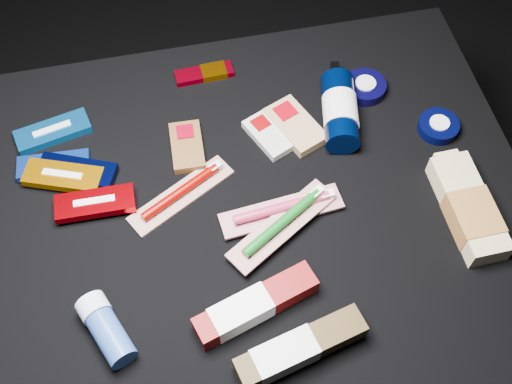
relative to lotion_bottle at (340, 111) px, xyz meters
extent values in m
plane|color=black|center=(-0.20, -0.14, -0.43)|extent=(3.00, 3.00, 0.00)
cube|color=black|center=(-0.20, -0.14, -0.23)|extent=(0.98, 0.78, 0.40)
cube|color=#0C5EAC|center=(-0.52, 0.08, -0.02)|extent=(0.14, 0.08, 0.02)
cube|color=beige|center=(-0.52, 0.08, -0.02)|extent=(0.07, 0.03, 0.02)
cube|color=#133DAC|center=(-0.52, 0.00, -0.02)|extent=(0.13, 0.05, 0.01)
cube|color=beige|center=(-0.52, 0.00, -0.02)|extent=(0.07, 0.02, 0.02)
cube|color=black|center=(-0.48, -0.02, -0.02)|extent=(0.15, 0.10, 0.02)
cube|color=beige|center=(-0.48, -0.02, -0.02)|extent=(0.07, 0.04, 0.02)
cube|color=#C87701|center=(-0.50, -0.03, -0.02)|extent=(0.14, 0.09, 0.02)
cube|color=silver|center=(-0.50, -0.03, -0.01)|extent=(0.07, 0.04, 0.02)
cube|color=#840005|center=(-0.45, -0.10, -0.01)|extent=(0.13, 0.05, 0.02)
cube|color=silver|center=(-0.45, -0.10, -0.01)|extent=(0.07, 0.01, 0.02)
cube|color=brown|center=(-0.28, -0.01, -0.02)|extent=(0.06, 0.11, 0.02)
cube|color=#6D0011|center=(-0.28, 0.02, -0.02)|extent=(0.03, 0.03, 0.02)
cube|color=#B9B8B1|center=(-0.13, -0.01, -0.02)|extent=(0.09, 0.11, 0.02)
cube|color=#670304|center=(-0.14, 0.01, -0.02)|extent=(0.04, 0.04, 0.02)
cube|color=tan|center=(-0.08, 0.00, -0.02)|extent=(0.11, 0.14, 0.02)
cube|color=#7E000C|center=(-0.09, 0.03, -0.02)|extent=(0.05, 0.05, 0.02)
cube|color=maroon|center=(-0.23, 0.16, -0.03)|extent=(0.11, 0.04, 0.01)
cube|color=#955203|center=(-0.21, 0.16, -0.02)|extent=(0.05, 0.04, 0.01)
cylinder|color=black|center=(0.00, 0.00, 0.00)|extent=(0.09, 0.16, 0.06)
cylinder|color=silver|center=(0.00, 0.00, 0.00)|extent=(0.08, 0.08, 0.06)
cylinder|color=black|center=(0.02, 0.08, 0.00)|extent=(0.03, 0.02, 0.02)
cube|color=black|center=(0.02, 0.10, -0.01)|extent=(0.02, 0.03, 0.01)
cylinder|color=black|center=(0.07, 0.06, -0.02)|extent=(0.08, 0.08, 0.02)
cylinder|color=silver|center=(0.07, 0.06, -0.02)|extent=(0.04, 0.04, 0.02)
cylinder|color=black|center=(0.17, -0.06, -0.02)|extent=(0.07, 0.07, 0.02)
cylinder|color=silver|center=(0.17, -0.06, -0.02)|extent=(0.04, 0.04, 0.02)
cube|color=beige|center=(0.16, -0.24, -0.01)|extent=(0.07, 0.20, 0.04)
cube|color=#9D642F|center=(0.16, -0.26, -0.01)|extent=(0.07, 0.09, 0.04)
cube|color=beige|center=(0.16, -0.14, -0.01)|extent=(0.04, 0.02, 0.03)
cylinder|color=#27478E|center=(-0.45, -0.34, -0.01)|extent=(0.07, 0.10, 0.04)
cylinder|color=silver|center=(-0.47, -0.29, -0.01)|extent=(0.06, 0.05, 0.05)
cube|color=beige|center=(-0.31, -0.10, -0.03)|extent=(0.20, 0.14, 0.01)
cylinder|color=#6A0200|center=(-0.31, -0.10, -0.02)|extent=(0.15, 0.09, 0.02)
cube|color=silver|center=(-0.24, -0.06, -0.02)|extent=(0.03, 0.02, 0.01)
cube|color=#BCB3B0|center=(-0.15, -0.17, -0.02)|extent=(0.21, 0.07, 0.01)
cylinder|color=#A42449|center=(-0.15, -0.17, -0.01)|extent=(0.17, 0.03, 0.02)
cube|color=white|center=(-0.07, -0.16, -0.01)|extent=(0.02, 0.02, 0.01)
cube|color=beige|center=(-0.16, -0.20, -0.01)|extent=(0.21, 0.15, 0.01)
cylinder|color=#0C5515|center=(-0.16, -0.20, 0.00)|extent=(0.15, 0.10, 0.02)
cube|color=white|center=(-0.09, -0.16, 0.00)|extent=(0.03, 0.02, 0.01)
cube|color=maroon|center=(-0.23, -0.33, -0.01)|extent=(0.20, 0.10, 0.04)
cube|color=silver|center=(-0.25, -0.34, -0.01)|extent=(0.10, 0.07, 0.04)
cube|color=#392810|center=(-0.18, -0.41, -0.01)|extent=(0.21, 0.09, 0.04)
cube|color=beige|center=(-0.20, -0.42, -0.01)|extent=(0.10, 0.07, 0.04)
camera|label=1|loc=(-0.30, -0.69, 0.92)|focal=45.00mm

